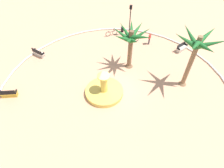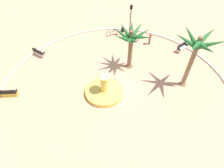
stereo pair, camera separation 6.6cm
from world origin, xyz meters
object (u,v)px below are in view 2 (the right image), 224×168
Objects in this scene: bench_southeast at (9,94)px; person_cyclist_helmet at (150,38)px; bicycle_by_lamppost at (112,33)px; lamppost at (131,18)px; fountain at (104,91)px; bench_east at (182,48)px; palm_tree_by_curb at (131,39)px; trash_bin at (123,29)px; bicycle_red_frame at (133,39)px; bench_west at (39,53)px; palm_tree_near_fountain at (197,49)px.

person_cyclist_helmet reaches higher than bench_southeast.
bench_southeast reaches higher than bicycle_by_lamppost.
bench_southeast is at bearing 54.57° from lamppost.
person_cyclist_helmet is (-12.52, -12.05, 0.57)m from bench_southeast.
fountain is 2.41× the size of bench_east.
palm_tree_by_curb is (-1.72, -4.64, 3.31)m from fountain.
person_cyclist_helmet reaches higher than trash_bin.
lamppost is 3.24m from bicycle_by_lamppost.
lamppost is (7.00, -2.00, 2.19)m from bench_east.
bench_east is at bearing 173.79° from bicycle_red_frame.
trash_bin is (2.15, -7.06, -3.26)m from palm_tree_by_curb.
fountain is 2.62× the size of bicycle_by_lamppost.
bench_southeast reaches higher than trash_bin.
bench_west is 1.17× the size of bicycle_by_lamppost.
palm_tree_by_curb reaches higher than bicycle_by_lamppost.
person_cyclist_helmet is at bearing -6.93° from bench_east.
bench_southeast is 1.02× the size of person_cyclist_helmet.
bicycle_red_frame is at bearing -46.34° from palm_tree_near_fountain.
fountain is 9.30m from palm_tree_near_fountain.
bench_west and bench_southeast have the same top height.
bench_west is (10.97, 0.60, -3.30)m from palm_tree_by_curb.
palm_tree_near_fountain is (-7.68, -3.04, 4.27)m from fountain.
bicycle_by_lamppost is (-7.56, -6.39, 0.04)m from bench_west.
bench_east is 7.60m from lamppost.
palm_tree_near_fountain is at bearing 133.14° from trash_bin.
fountain is 2.29× the size of person_cyclist_helmet.
bench_west is at bearing 41.00° from trash_bin.
bicycle_by_lamppost is at bearing -13.03° from bicycle_red_frame.
bicycle_red_frame is at bearing -151.62° from bench_west.
person_cyclist_helmet is (-5.22, 0.88, 0.53)m from bicycle_by_lamppost.
bicycle_red_frame is at bearing 166.97° from bicycle_by_lamppost.
fountain is 11.84m from bench_east.
bench_southeast is (16.64, 11.54, 0.00)m from bench_east.
bench_east is at bearing -143.40° from palm_tree_by_curb.
person_cyclist_helmet is at bearing 175.14° from bicycle_red_frame.
bench_west is at bearing 23.32° from person_cyclist_helmet.
lamppost is 2.53× the size of bicycle_red_frame.
bench_west is (16.94, -1.00, -4.26)m from palm_tree_near_fountain.
trash_bin is (1.08, -0.66, -2.15)m from lamppost.
person_cyclist_helmet is at bearing -57.41° from palm_tree_near_fountain.
bench_southeast is at bearing 58.93° from trash_bin.
bicycle_red_frame is (-10.55, -5.70, 0.04)m from bench_west.
fountain is 5.15× the size of trash_bin.
trash_bin is 1.79m from bicycle_by_lamppost.
bicycle_by_lamppost is (2.99, -0.69, 0.00)m from bicycle_red_frame.
bench_east is at bearing -130.21° from fountain.
palm_tree_by_curb reaches higher than bench_west.
trash_bin is 0.51× the size of bicycle_by_lamppost.
palm_tree_near_fountain is at bearing 131.32° from lamppost.
bench_southeast is at bearing 43.90° from person_cyclist_helmet.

